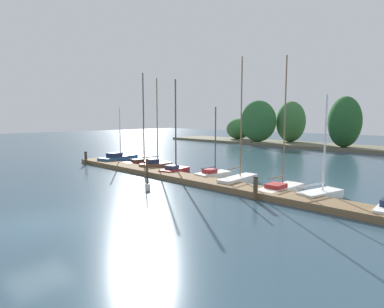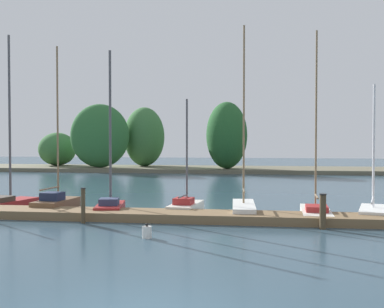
% 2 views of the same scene
% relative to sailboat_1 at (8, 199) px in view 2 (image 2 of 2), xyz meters
% --- Properties ---
extents(dock_pier, '(30.78, 1.80, 0.35)m').
position_rel_sailboat_1_xyz_m(dock_pier, '(9.85, -2.28, -0.26)').
color(dock_pier, brown).
rests_on(dock_pier, ground).
extents(far_shore, '(64.95, 9.02, 7.18)m').
position_rel_sailboat_1_xyz_m(far_shore, '(13.26, 29.00, 2.49)').
color(far_shore, '#66604C').
rests_on(far_shore, ground).
extents(sailboat_1, '(1.76, 3.82, 8.36)m').
position_rel_sailboat_1_xyz_m(sailboat_1, '(0.00, 0.00, 0.00)').
color(sailboat_1, maroon).
rests_on(sailboat_1, ground).
extents(sailboat_2, '(1.38, 2.95, 7.62)m').
position_rel_sailboat_1_xyz_m(sailboat_2, '(2.77, -0.65, -0.01)').
color(sailboat_2, brown).
rests_on(sailboat_2, ground).
extents(sailboat_3, '(1.59, 3.03, 7.29)m').
position_rel_sailboat_1_xyz_m(sailboat_3, '(5.44, -1.00, 0.02)').
color(sailboat_3, maroon).
rests_on(sailboat_3, ground).
extents(sailboat_4, '(1.37, 3.05, 5.16)m').
position_rel_sailboat_1_xyz_m(sailboat_4, '(8.75, -0.21, -0.11)').
color(sailboat_4, silver).
rests_on(sailboat_4, ground).
extents(sailboat_5, '(1.14, 3.79, 8.27)m').
position_rel_sailboat_1_xyz_m(sailboat_5, '(11.36, -0.71, -0.05)').
color(sailboat_5, white).
rests_on(sailboat_5, ground).
extents(sailboat_6, '(1.35, 3.98, 7.95)m').
position_rel_sailboat_1_xyz_m(sailboat_6, '(14.42, -0.76, -0.12)').
color(sailboat_6, silver).
rests_on(sailboat_6, ground).
extents(sailboat_7, '(1.67, 3.43, 5.64)m').
position_rel_sailboat_1_xyz_m(sailboat_7, '(16.78, -0.65, -0.10)').
color(sailboat_7, white).
rests_on(sailboat_7, ground).
extents(mooring_piling_1, '(0.19, 0.19, 1.41)m').
position_rel_sailboat_1_xyz_m(mooring_piling_1, '(5.14, -3.51, 0.27)').
color(mooring_piling_1, '#4C3D28').
rests_on(mooring_piling_1, ground).
extents(mooring_piling_2, '(0.27, 0.27, 1.31)m').
position_rel_sailboat_1_xyz_m(mooring_piling_2, '(14.37, -3.46, 0.23)').
color(mooring_piling_2, '#4C3D28').
rests_on(mooring_piling_2, ground).
extents(channel_buoy_0, '(0.32, 0.32, 0.50)m').
position_rel_sailboat_1_xyz_m(channel_buoy_0, '(8.31, -5.96, -0.23)').
color(channel_buoy_0, white).
rests_on(channel_buoy_0, ground).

